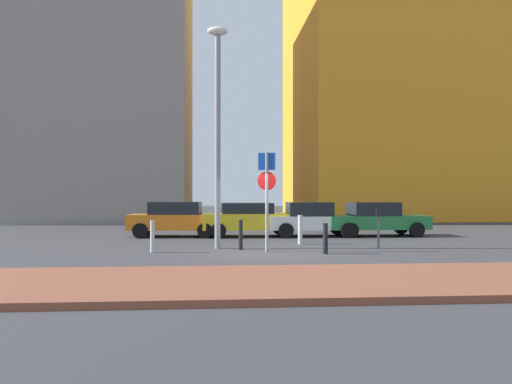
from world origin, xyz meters
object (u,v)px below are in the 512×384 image
parked_car_white (313,219)px  parked_car_green (375,219)px  parked_car_orange (176,218)px  traffic_bollard_far (325,238)px  street_lamp (218,119)px  parking_sign_post (267,189)px  traffic_bollard_mid (152,236)px  parked_car_yellow (250,219)px  parking_meter (378,222)px  traffic_bollard_near (241,235)px  traffic_bollard_edge (300,230)px

parked_car_white → parked_car_green: (2.73, -0.04, -0.00)m
parked_car_orange → parked_car_white: parked_car_orange is taller
parked_car_white → traffic_bollard_far: parked_car_white is taller
parked_car_orange → street_lamp: street_lamp is taller
parking_sign_post → traffic_bollard_mid: parking_sign_post is taller
parked_car_yellow → parked_car_white: size_ratio=1.03×
parked_car_orange → traffic_bollard_far: parked_car_orange is taller
parking_meter → parking_sign_post: bearing=-169.9°
parking_meter → traffic_bollard_near: parking_meter is taller
traffic_bollard_far → street_lamp: bearing=151.2°
traffic_bollard_mid → traffic_bollard_far: bearing=-8.4°
street_lamp → traffic_bollard_near: street_lamp is taller
parking_sign_post → traffic_bollard_near: parking_sign_post is taller
traffic_bollard_near → parked_car_white: bearing=56.1°
street_lamp → traffic_bollard_mid: bearing=-153.5°
parking_sign_post → traffic_bollard_mid: (-3.63, 0.13, -1.51)m
parking_sign_post → traffic_bollard_far: 2.43m
traffic_bollard_far → traffic_bollard_edge: size_ratio=0.89×
traffic_bollard_far → parked_car_yellow: bearing=106.2°
parked_car_orange → parked_car_green: size_ratio=0.91×
parked_car_white → traffic_bollard_far: 6.49m
traffic_bollard_near → traffic_bollard_mid: (-2.83, -0.55, 0.01)m
parked_car_yellow → parking_sign_post: size_ratio=1.31×
parking_sign_post → traffic_bollard_edge: size_ratio=2.99×
parked_car_green → parking_sign_post: size_ratio=1.39×
parked_car_yellow → parking_sign_post: (0.15, -5.92, 1.24)m
parking_sign_post → street_lamp: street_lamp is taller
traffic_bollard_near → parked_car_yellow: bearing=82.9°
parked_car_orange → parking_sign_post: bearing=-61.2°
traffic_bollard_far → traffic_bollard_edge: bearing=95.2°
parked_car_orange → traffic_bollard_mid: size_ratio=4.00×
parked_car_yellow → street_lamp: 6.15m
street_lamp → traffic_bollard_mid: 4.53m
street_lamp → parked_car_green: bearing=33.5°
parked_car_orange → traffic_bollard_mid: bearing=-92.8°
parked_car_green → parking_meter: 5.25m
street_lamp → traffic_bollard_mid: (-2.07, -1.03, -3.90)m
parked_car_orange → traffic_bollard_far: (5.10, -6.74, -0.32)m
parking_sign_post → parking_meter: 4.10m
traffic_bollard_mid → traffic_bollard_far: 5.45m
parked_car_yellow → street_lamp: (-1.41, -4.76, 3.63)m
parking_sign_post → traffic_bollard_near: 1.85m
parked_car_white → traffic_bollard_mid: 8.42m
parking_sign_post → traffic_bollard_far: bearing=-20.7°
parking_meter → traffic_bollard_mid: (-7.51, -0.56, -0.38)m
traffic_bollard_mid → street_lamp: bearing=26.5°
parked_car_green → street_lamp: (-6.91, -4.57, 3.65)m
parked_car_yellow → traffic_bollard_edge: parked_car_yellow is taller
parked_car_green → parking_sign_post: bearing=-133.0°
parked_car_yellow → traffic_bollard_far: parked_car_yellow is taller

